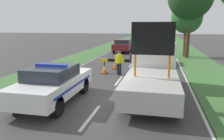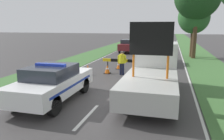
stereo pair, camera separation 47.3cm
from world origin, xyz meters
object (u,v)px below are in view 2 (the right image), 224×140
Objects in this scene: police_officer at (122,61)px; traffic_cone_lane_edge at (107,69)px; road_barrier at (127,62)px; traffic_cone_behind_barrier at (148,66)px; work_truck at (153,71)px; traffic_cone_near_truck at (149,70)px; pedestrian_civilian at (137,59)px; queued_car_wagon_maroon at (129,46)px; police_car at (53,82)px; traffic_cone_centre_front at (119,65)px; roadside_tree_near_right at (194,18)px; queued_car_hatch_blue at (159,54)px; traffic_cone_near_police at (88,70)px.

traffic_cone_lane_edge is at bearing -31.95° from police_officer.
traffic_cone_behind_barrier is at bearing 51.90° from road_barrier.
work_truck is 3.89m from traffic_cone_near_truck.
police_officer is 0.86× the size of pedestrian_civilian.
police_officer reaches higher than queued_car_wagon_maroon.
police_car is at bearing -119.90° from traffic_cone_near_truck.
work_truck is 1.53× the size of queued_car_wagon_maroon.
pedestrian_civilian is at bearing -155.14° from traffic_cone_near_truck.
traffic_cone_centre_front is at bearing 176.42° from traffic_cone_behind_barrier.
roadside_tree_near_right reaches higher than road_barrier.
roadside_tree_near_right is at bearing 66.81° from traffic_cone_behind_barrier.
traffic_cone_lane_edge is 6.10m from queued_car_hatch_blue.
traffic_cone_near_truck reaches higher than traffic_cone_lane_edge.
traffic_cone_near_truck is at bearing 1.76° from road_barrier.
traffic_cone_centre_front is 2.19m from traffic_cone_behind_barrier.
road_barrier is at bearing 70.17° from queued_car_hatch_blue.
police_car is 8.11× the size of traffic_cone_centre_front.
police_car is 5.94m from police_officer.
police_officer reaches higher than traffic_cone_centre_front.
traffic_cone_behind_barrier is (-0.22, 1.40, 0.03)m from traffic_cone_near_truck.
police_car is 5.19m from traffic_cone_near_police.
traffic_cone_behind_barrier is at bearing -3.58° from traffic_cone_centre_front.
roadside_tree_near_right is (5.08, 10.03, 3.02)m from police_officer.
police_car is 1.35× the size of road_barrier.
traffic_cone_near_police is at bearing -146.43° from pedestrian_civilian.
work_truck is (4.00, 2.26, 0.28)m from police_car.
queued_car_wagon_maroon is at bearing 106.03° from road_barrier.
queued_car_hatch_blue is at bearing 119.52° from queued_car_wagon_maroon.
work_truck is 3.65m from pedestrian_civilian.
traffic_cone_near_police is 12.80m from queued_car_wagon_maroon.
traffic_cone_behind_barrier is at bearing 70.93° from police_car.
roadside_tree_near_right is (4.09, 10.03, 2.89)m from pedestrian_civilian.
queued_car_hatch_blue reaches higher than traffic_cone_behind_barrier.
queued_car_wagon_maroon is at bearing 126.99° from pedestrian_civilian.
traffic_cone_centre_front is 0.90× the size of traffic_cone_near_truck.
traffic_cone_centre_front is at bearing 58.07° from traffic_cone_near_police.
police_officer is at bearing -131.12° from traffic_cone_behind_barrier.
queued_car_wagon_maroon reaches higher than traffic_cone_centre_front.
pedestrian_civilian is 3.06× the size of traffic_cone_lane_edge.
police_car is 1.14× the size of queued_car_wagon_maroon.
queued_car_hatch_blue is 0.79× the size of roadside_tree_near_right.
traffic_cone_near_police is at bearing -121.93° from traffic_cone_centre_front.
traffic_cone_lane_edge is (-0.37, -1.77, 0.01)m from traffic_cone_centre_front.
roadside_tree_near_right is (2.80, 13.45, 2.86)m from work_truck.
traffic_cone_behind_barrier is at bearing 107.82° from queued_car_wagon_maroon.
police_officer is 11.64m from roadside_tree_near_right.
pedestrian_civilian is 1.12m from traffic_cone_near_truck.
police_car is at bearing -98.01° from traffic_cone_centre_front.
pedestrian_civilian is at bearing -71.28° from work_truck.
road_barrier is at bearing -146.66° from police_officer.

